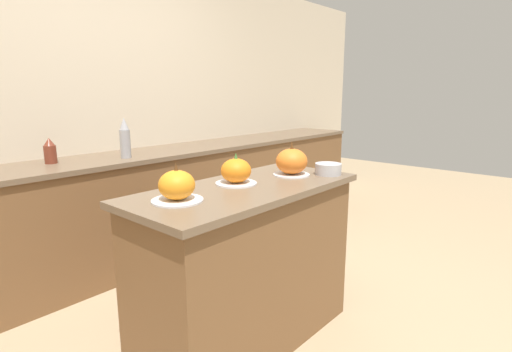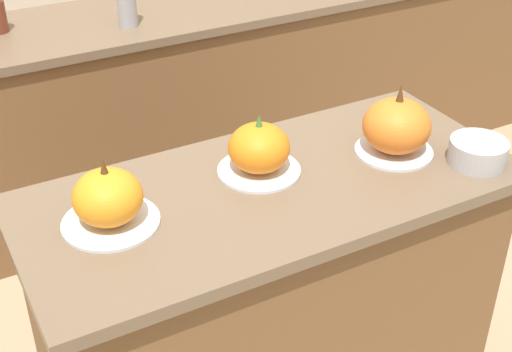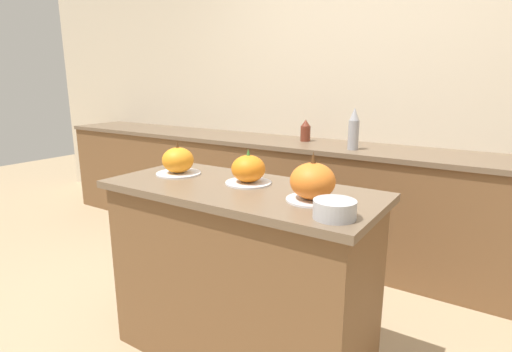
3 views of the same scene
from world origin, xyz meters
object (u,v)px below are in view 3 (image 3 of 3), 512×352
pumpkin_cake_left (178,161)px  pumpkin_cake_center (249,170)px  pumpkin_cake_right (313,182)px  bottle_short (305,131)px  mixing_bowl (335,209)px  bottle_tall (354,130)px

pumpkin_cake_left → pumpkin_cake_center: 0.43m
pumpkin_cake_left → pumpkin_cake_right: bearing=-3.7°
pumpkin_cake_center → bottle_short: 1.45m
mixing_bowl → pumpkin_cake_center: bearing=155.6°
bottle_tall → bottle_short: size_ratio=1.69×
pumpkin_cake_left → bottle_tall: 1.35m
bottle_tall → pumpkin_cake_center: bearing=-93.5°
bottle_tall → bottle_short: 0.50m
pumpkin_cake_left → pumpkin_cake_center: (0.42, 0.04, -0.00)m
pumpkin_cake_center → mixing_bowl: size_ratio=1.42×
pumpkin_cake_center → pumpkin_cake_right: (0.37, -0.09, 0.01)m
pumpkin_cake_center → pumpkin_cake_right: pumpkin_cake_right is taller
pumpkin_cake_left → mixing_bowl: size_ratio=1.50×
pumpkin_cake_center → mixing_bowl: bearing=-24.4°
pumpkin_cake_left → bottle_short: pumpkin_cake_left is taller
pumpkin_cake_right → mixing_bowl: 0.22m
pumpkin_cake_left → bottle_short: size_ratio=1.32×
bottle_tall → mixing_bowl: bottle_tall is taller
bottle_short → pumpkin_cake_right: bearing=-62.7°
pumpkin_cake_center → bottle_short: (-0.39, 1.39, 0.02)m
pumpkin_cake_center → bottle_tall: bearing=86.5°
pumpkin_cake_right → pumpkin_cake_center: bearing=166.6°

